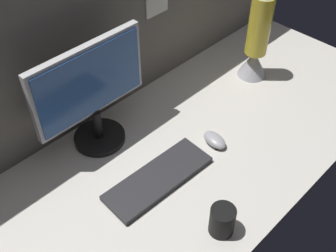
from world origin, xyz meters
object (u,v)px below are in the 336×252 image
mug_black_travel (222,220)px  lava_lamp (257,40)px  keyboard (158,178)px  mouse (215,140)px  monitor (91,92)px

mug_black_travel → lava_lamp: size_ratio=0.24×
keyboard → mouse: bearing=-2.6°
monitor → keyboard: bearing=-86.8°
keyboard → monitor: bearing=95.5°
monitor → mouse: (26.88, -30.79, -19.37)cm
monitor → keyboard: monitor is taller
mouse → mug_black_travel: 34.91cm
mouse → lava_lamp: lava_lamp is taller
keyboard → mug_black_travel: 26.25cm
monitor → mug_black_travel: (1.53, -54.59, -16.32)cm
monitor → mouse: monitor is taller
mug_black_travel → lava_lamp: 78.42cm
monitor → keyboard: size_ratio=1.12×
lava_lamp → mouse: bearing=-160.4°
mouse → lava_lamp: bearing=28.0°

